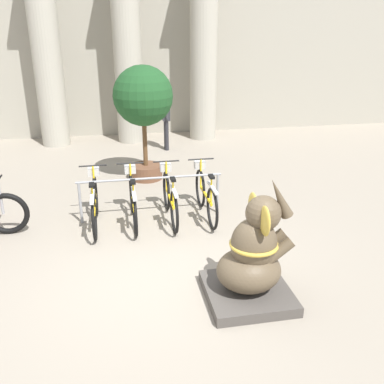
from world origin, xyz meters
name	(u,v)px	position (x,y,z in m)	size (l,w,h in m)	color
ground_plane	(163,274)	(0.00, 0.00, 0.00)	(60.00, 60.00, 0.00)	gray
building_facade	(125,35)	(0.00, 8.60, 3.00)	(20.00, 0.20, 6.00)	#A39E8E
column_left	(46,51)	(-2.19, 7.60, 2.62)	(0.99, 0.99, 5.16)	#ADA899
column_middle	(127,50)	(0.00, 7.60, 2.62)	(0.99, 0.99, 5.16)	#ADA899
column_right	(203,49)	(2.19, 7.60, 2.62)	(0.99, 0.99, 5.16)	#ADA899
bike_rack	(150,188)	(0.03, 1.95, 0.57)	(2.55, 0.05, 0.77)	gray
bicycle_0	(95,203)	(-0.95, 1.80, 0.42)	(0.48, 1.73, 0.97)	black
bicycle_1	(133,200)	(-0.29, 1.82, 0.42)	(0.48, 1.73, 0.97)	black
bicycle_2	(170,197)	(0.36, 1.82, 0.42)	(0.48, 1.73, 0.97)	black
bicycle_3	(206,194)	(1.01, 1.84, 0.42)	(0.48, 1.73, 0.97)	black
elephant_statue	(252,259)	(1.04, -0.74, 0.55)	(1.06, 1.06, 1.63)	#4C4742
person_pedestrian	(166,113)	(0.90, 6.45, 1.02)	(0.22, 0.47, 1.70)	#28282D
potted_tree	(143,102)	(0.13, 4.10, 1.73)	(1.29, 1.29, 2.51)	brown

